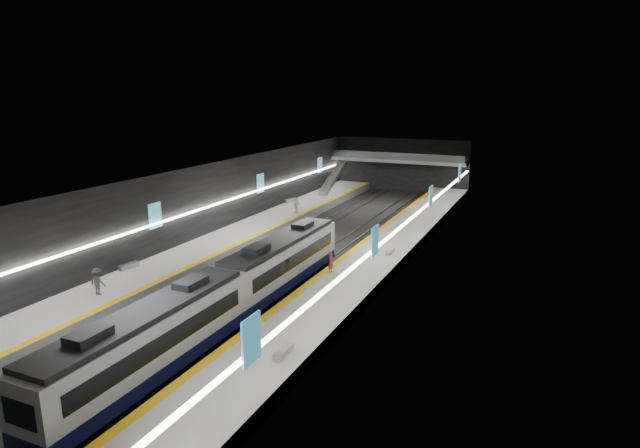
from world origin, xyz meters
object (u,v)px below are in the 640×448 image
at_px(train, 228,292).
at_px(passenger_right_a, 331,262).
at_px(bench_right_near, 283,352).
at_px(bench_left_far, 291,200).
at_px(bench_left_near, 129,266).
at_px(passenger_left_a, 296,206).
at_px(passenger_left_b, 98,282).
at_px(bench_right_far, 390,251).
at_px(escalator, 333,178).

xyz_separation_m(train, passenger_right_a, (3.32, 9.44, -0.34)).
relative_size(train, bench_right_near, 17.60).
bearing_deg(bench_right_near, bench_left_far, 114.41).
relative_size(bench_left_near, passenger_right_a, 1.03).
distance_m(passenger_left_a, passenger_left_b, 28.75).
xyz_separation_m(train, passenger_left_a, (-8.57, 27.24, -0.34)).
relative_size(bench_right_far, passenger_right_a, 0.95).
height_order(escalator, bench_right_far, escalator).
height_order(bench_left_far, passenger_left_b, passenger_left_b).
bearing_deg(escalator, passenger_right_a, -67.59).
xyz_separation_m(escalator, passenger_left_a, (1.43, -14.51, -1.04)).
bearing_deg(bench_left_far, bench_left_near, -66.00).
bearing_deg(train, escalator, 103.47).
bearing_deg(bench_left_near, passenger_right_a, 28.41).
bearing_deg(escalator, bench_right_near, -70.52).
relative_size(train, passenger_right_a, 17.53).
bearing_deg(bench_left_near, bench_right_near, -15.31).
xyz_separation_m(bench_left_far, passenger_left_b, (2.19, -34.09, 0.74)).
distance_m(bench_left_near, passenger_left_b, 5.74).
height_order(bench_left_near, passenger_left_b, passenger_left_b).
bearing_deg(passenger_left_a, passenger_left_b, 15.18).
bearing_deg(escalator, passenger_left_a, -84.38).
height_order(bench_right_near, passenger_left_a, passenger_left_a).
bearing_deg(bench_right_far, escalator, 119.00).
bearing_deg(bench_left_far, bench_right_near, -39.61).
height_order(train, bench_right_near, train).
distance_m(bench_left_near, bench_right_far, 22.04).
height_order(passenger_right_a, passenger_left_b, passenger_left_b).
bearing_deg(escalator, bench_right_far, -57.64).
xyz_separation_m(escalator, bench_left_far, (-2.00, -9.14, -1.67)).
relative_size(train, passenger_left_a, 17.46).
bearing_deg(passenger_right_a, bench_right_far, -22.80).
bearing_deg(passenger_right_a, bench_left_near, 109.17).
relative_size(escalator, bench_left_near, 4.54).
xyz_separation_m(escalator, bench_right_far, (16.07, -25.37, -1.70)).
relative_size(bench_left_near, passenger_left_b, 0.90).
height_order(bench_left_far, bench_right_near, bench_left_far).
xyz_separation_m(escalator, passenger_right_a, (13.32, -32.30, -1.04)).
xyz_separation_m(bench_right_near, passenger_left_a, (-14.80, 31.36, 0.65)).
relative_size(bench_left_far, passenger_right_a, 1.12).
distance_m(bench_right_near, passenger_left_b, 16.27).
xyz_separation_m(bench_left_near, passenger_right_a, (15.32, 5.68, 0.64)).
xyz_separation_m(bench_left_near, bench_right_near, (18.23, -7.88, -0.01)).
distance_m(escalator, bench_left_near, 38.07).
distance_m(bench_left_near, bench_left_far, 28.85).
height_order(bench_left_far, passenger_left_a, passenger_left_a).
height_order(bench_right_far, passenger_right_a, passenger_right_a).
bearing_deg(passenger_left_b, passenger_left_a, -93.66).
relative_size(escalator, passenger_right_a, 4.67).
relative_size(bench_left_near, bench_right_near, 1.03).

